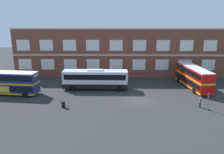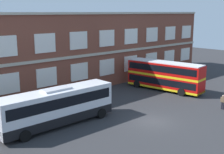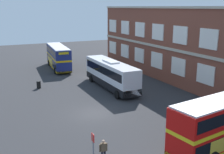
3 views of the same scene
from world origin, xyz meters
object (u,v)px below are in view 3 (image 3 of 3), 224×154
object	(u,v)px
double_decker_near	(58,57)
station_litter_bin	(39,85)
touring_coach	(111,74)
bus_stand_flag	(93,148)
waiting_passenger	(103,150)

from	to	relation	value
double_decker_near	station_litter_bin	distance (m)	12.70
touring_coach	station_litter_bin	bearing A→B (deg)	-114.65
bus_stand_flag	station_litter_bin	size ratio (longest dim) A/B	2.62
double_decker_near	touring_coach	xyz separation A→B (m)	(15.28, 3.13, -0.24)
double_decker_near	waiting_passenger	bearing A→B (deg)	-9.68
touring_coach	waiting_passenger	distance (m)	18.73
waiting_passenger	bus_stand_flag	xyz separation A→B (m)	(0.70, -1.04, 0.70)
touring_coach	waiting_passenger	bearing A→B (deg)	-27.28
waiting_passenger	bus_stand_flag	bearing A→B (deg)	-56.19
touring_coach	station_litter_bin	xyz separation A→B (m)	(-4.11, -8.96, -1.39)
waiting_passenger	bus_stand_flag	size ratio (longest dim) A/B	0.63
bus_stand_flag	station_litter_bin	world-z (taller)	bus_stand_flag
station_litter_bin	touring_coach	bearing A→B (deg)	65.35
double_decker_near	bus_stand_flag	xyz separation A→B (m)	(32.60, -6.49, -0.51)
station_litter_bin	double_decker_near	bearing A→B (deg)	152.40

